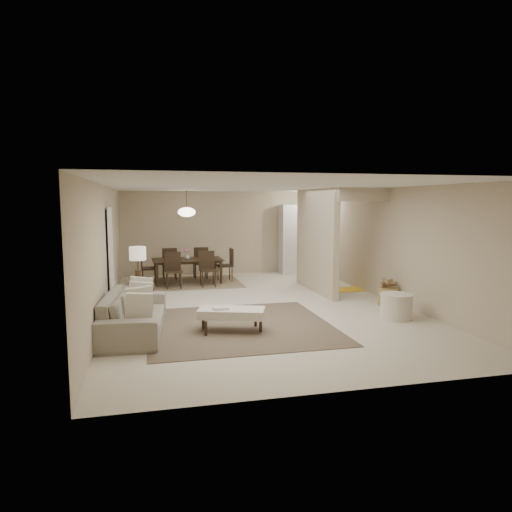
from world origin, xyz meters
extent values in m
plane|color=beige|center=(0.00, 0.00, 0.00)|extent=(9.00, 9.00, 0.00)
plane|color=white|center=(0.00, 0.00, 2.50)|extent=(9.00, 9.00, 0.00)
plane|color=#C2AF92|center=(0.00, 4.50, 1.25)|extent=(6.00, 0.00, 6.00)
plane|color=#C2AF92|center=(-3.00, 0.00, 1.25)|extent=(0.00, 9.00, 9.00)
plane|color=#C2AF92|center=(3.00, 0.00, 1.25)|extent=(0.00, 9.00, 9.00)
cube|color=#C2AF92|center=(1.80, 1.25, 1.25)|extent=(0.15, 2.50, 2.50)
cube|color=black|center=(-2.97, 0.60, 1.02)|extent=(0.04, 0.90, 2.04)
cube|color=silver|center=(2.35, 4.15, 1.05)|extent=(1.20, 0.55, 2.10)
cylinder|color=white|center=(2.30, 3.20, 2.46)|extent=(0.44, 0.44, 0.05)
cube|color=brown|center=(-0.65, -1.47, 0.01)|extent=(3.20, 3.20, 0.01)
imported|color=gray|center=(-2.45, -1.47, 0.34)|extent=(2.41, 1.12, 0.68)
cube|color=beige|center=(-0.85, -1.77, 0.32)|extent=(1.21, 0.83, 0.15)
cylinder|color=black|center=(-1.31, -1.96, 0.12)|extent=(0.05, 0.05, 0.25)
cylinder|color=black|center=(-0.39, -1.96, 0.12)|extent=(0.05, 0.05, 0.25)
cylinder|color=black|center=(-1.31, -1.59, 0.12)|extent=(0.05, 0.05, 0.25)
cylinder|color=black|center=(-0.39, -1.59, 0.12)|extent=(0.05, 0.05, 0.25)
cube|color=black|center=(-2.40, -0.11, 0.28)|extent=(0.60, 0.60, 0.57)
cylinder|color=#48311F|center=(-2.40, -0.11, 0.72)|extent=(0.12, 0.12, 0.30)
cylinder|color=#48311F|center=(-2.40, -0.11, 1.00)|extent=(0.03, 0.03, 0.26)
cylinder|color=beige|center=(-2.40, -0.11, 1.20)|extent=(0.32, 0.32, 0.26)
cylinder|color=beige|center=(2.32, -1.64, 0.23)|extent=(0.60, 0.60, 0.47)
cylinder|color=olive|center=(2.75, -0.58, 0.18)|extent=(0.49, 0.49, 0.37)
cube|color=#7D694D|center=(-1.17, 3.09, 0.01)|extent=(2.80, 2.10, 0.01)
imported|color=black|center=(-1.17, 3.09, 0.33)|extent=(1.89, 1.09, 0.65)
imported|color=silver|center=(-1.17, 3.09, 0.72)|extent=(0.17, 0.17, 0.13)
cube|color=yellow|center=(2.65, 1.22, 0.01)|extent=(1.00, 0.61, 0.01)
cylinder|color=#48311F|center=(-1.17, 3.09, 2.25)|extent=(0.02, 0.02, 0.50)
ellipsoid|color=#FFEAC6|center=(-1.17, 3.09, 1.92)|extent=(0.46, 0.46, 0.25)
camera|label=1|loc=(-2.19, -9.20, 2.19)|focal=32.00mm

